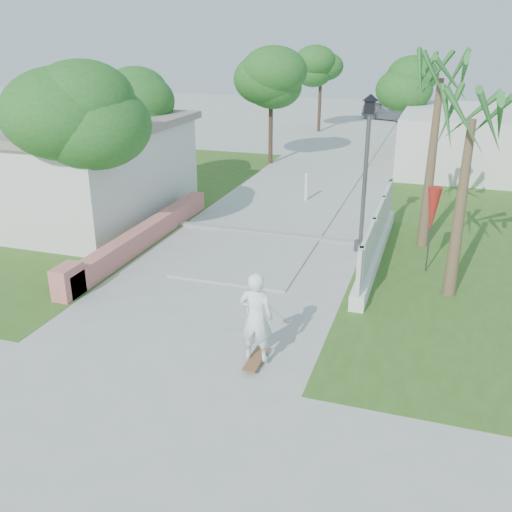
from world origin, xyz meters
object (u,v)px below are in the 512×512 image
at_px(parked_car, 391,111).
at_px(bollard, 306,187).
at_px(patio_umbrella, 433,211).
at_px(skateboarder, 251,305).
at_px(dog, 252,303).
at_px(street_lamp, 366,169).

bearing_deg(parked_car, bollard, -160.84).
bearing_deg(bollard, patio_umbrella, -50.09).
distance_m(bollard, skateboarder, 10.51).
bearing_deg(dog, street_lamp, 72.81).
distance_m(bollard, parked_car, 22.10).
distance_m(street_lamp, patio_umbrella, 2.27).
distance_m(street_lamp, dog, 5.42).
xyz_separation_m(skateboarder, dog, (-0.42, 1.30, -0.63)).
bearing_deg(skateboarder, street_lamp, -105.72).
relative_size(skateboarder, dog, 4.91).
height_order(patio_umbrella, parked_car, patio_umbrella).
height_order(bollard, skateboarder, skateboarder).
relative_size(skateboarder, parked_car, 0.67).
height_order(street_lamp, patio_umbrella, street_lamp).
bearing_deg(patio_umbrella, bollard, 129.91).
bearing_deg(street_lamp, skateboarder, -102.90).
bearing_deg(bollard, skateboarder, -82.65).
bearing_deg(bollard, dog, -84.20).
height_order(skateboarder, parked_car, skateboarder).
bearing_deg(skateboarder, patio_umbrella, -126.32).
height_order(dog, parked_car, parked_car).
xyz_separation_m(patio_umbrella, parked_car, (-3.72, 27.58, -1.00)).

